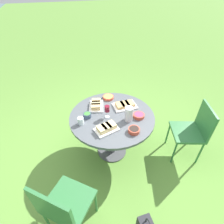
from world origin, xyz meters
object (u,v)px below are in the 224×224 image
object	(u,v)px
wine_glass	(107,109)
chair_near_left	(63,205)
dining_table	(112,122)
chair_near_right	(194,129)
water_pitcher	(129,114)

from	to	relation	value
wine_glass	chair_near_left	bearing A→B (deg)	141.39
dining_table	wine_glass	distance (m)	0.25
chair_near_left	wine_glass	xyz separation A→B (m)	(0.88, -0.70, 0.35)
chair_near_left	wine_glass	bearing A→B (deg)	-38.61
chair_near_right	wine_glass	world-z (taller)	wine_glass
dining_table	chair_near_left	xyz separation A→B (m)	(-0.89, 0.77, -0.11)
chair_near_right	water_pitcher	size ratio (longest dim) A/B	4.46
water_pitcher	wine_glass	size ratio (longest dim) A/B	1.11
dining_table	chair_near_left	world-z (taller)	chair_near_left
dining_table	water_pitcher	size ratio (longest dim) A/B	5.80
dining_table	chair_near_right	size ratio (longest dim) A/B	1.30
chair_near_left	water_pitcher	bearing A→B (deg)	-52.26
dining_table	chair_near_left	distance (m)	1.18
chair_near_left	water_pitcher	xyz separation A→B (m)	(0.74, -0.95, 0.32)
chair_near_right	wine_glass	size ratio (longest dim) A/B	4.94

